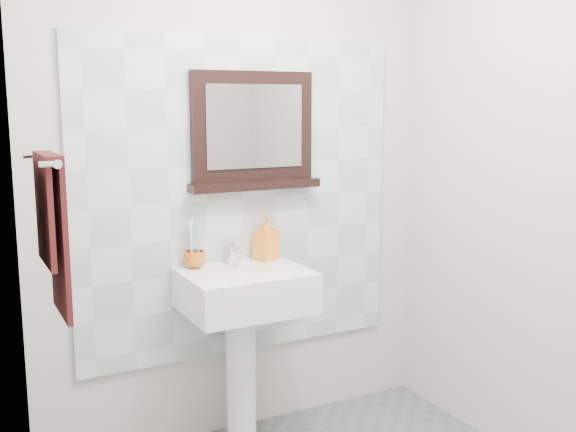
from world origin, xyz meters
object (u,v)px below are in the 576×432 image
Objects in this scene: soap_dispenser at (266,237)px; framed_mirror at (253,134)px; pedestal_sink at (244,309)px; hand_towel at (53,223)px; toothbrush_cup at (195,259)px.

framed_mirror is at bearing 109.17° from soap_dispenser.
pedestal_sink is 4.48× the size of soap_dispenser.
soap_dispenser is at bearing 26.43° from hand_towel.
framed_mirror is (0.14, 0.19, 0.78)m from pedestal_sink.
framed_mirror is 1.17× the size of hand_towel.
soap_dispenser is 0.33× the size of framed_mirror.
framed_mirror is at bearing 8.32° from toothbrush_cup.
pedestal_sink is at bearing -166.48° from soap_dispenser.
hand_towel is (-0.99, -0.56, -0.25)m from framed_mirror.
toothbrush_cup is 0.90m from hand_towel.
hand_towel is (-0.68, -0.51, 0.31)m from toothbrush_cup.
hand_towel is at bearing -156.43° from pedestal_sink.
framed_mirror reaches higher than soap_dispenser.
toothbrush_cup is (-0.18, 0.14, 0.22)m from pedestal_sink.
toothbrush_cup is at bearing 155.48° from soap_dispenser.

